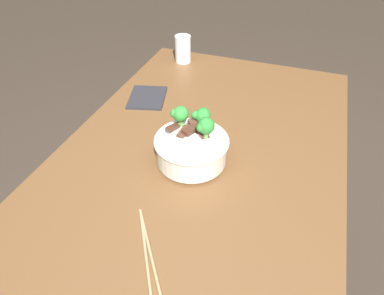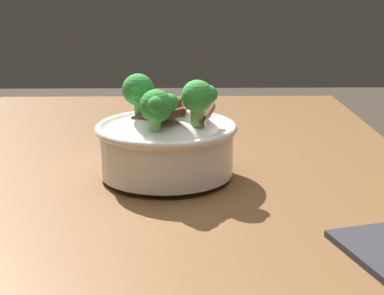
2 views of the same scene
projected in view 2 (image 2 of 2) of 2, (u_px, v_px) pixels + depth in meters
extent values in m
cube|color=brown|center=(158.00, 207.00, 0.86)|extent=(1.32, 0.82, 0.06)
cube|color=brown|center=(37.00, 265.00, 1.53)|extent=(0.07, 0.07, 0.73)
cube|color=brown|center=(300.00, 263.00, 1.54)|extent=(0.07, 0.07, 0.73)
cylinder|color=silver|center=(167.00, 175.00, 0.89)|extent=(0.10, 0.10, 0.01)
cylinder|color=silver|center=(167.00, 150.00, 0.88)|extent=(0.20, 0.20, 0.07)
torus|color=silver|center=(166.00, 128.00, 0.87)|extent=(0.21, 0.21, 0.01)
ellipsoid|color=white|center=(166.00, 136.00, 0.88)|extent=(0.17, 0.17, 0.07)
cube|color=#563323|center=(204.00, 114.00, 0.85)|extent=(0.06, 0.04, 0.02)
cube|color=#563323|center=(180.00, 108.00, 0.87)|extent=(0.05, 0.03, 0.01)
cube|color=#4C2B1E|center=(168.00, 106.00, 0.86)|extent=(0.06, 0.04, 0.01)
cube|color=#563323|center=(157.00, 116.00, 0.84)|extent=(0.07, 0.08, 0.03)
cylinder|color=#6BA84C|center=(197.00, 116.00, 0.83)|extent=(0.02, 0.02, 0.03)
sphere|color=green|center=(197.00, 96.00, 0.82)|extent=(0.04, 0.04, 0.04)
sphere|color=green|center=(199.00, 98.00, 0.81)|extent=(0.03, 0.03, 0.03)
sphere|color=green|center=(208.00, 94.00, 0.83)|extent=(0.03, 0.03, 0.03)
cylinder|color=#6BA84C|center=(139.00, 110.00, 0.86)|extent=(0.01, 0.01, 0.03)
sphere|color=#2D8433|center=(138.00, 90.00, 0.85)|extent=(0.05, 0.05, 0.05)
sphere|color=#2D8433|center=(136.00, 92.00, 0.84)|extent=(0.02, 0.02, 0.02)
sphere|color=#2D8433|center=(146.00, 88.00, 0.87)|extent=(0.02, 0.02, 0.02)
cylinder|color=#5B9947|center=(160.00, 123.00, 0.81)|extent=(0.01, 0.01, 0.02)
sphere|color=#2D8433|center=(160.00, 106.00, 0.80)|extent=(0.05, 0.05, 0.05)
sphere|color=#2D8433|center=(159.00, 105.00, 0.79)|extent=(0.02, 0.02, 0.02)
sphere|color=#2D8433|center=(170.00, 103.00, 0.81)|extent=(0.02, 0.02, 0.02)
cylinder|color=tan|center=(163.00, 125.00, 1.19)|extent=(0.19, 0.14, 0.01)
cylinder|color=tan|center=(168.00, 124.00, 1.20)|extent=(0.20, 0.13, 0.01)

